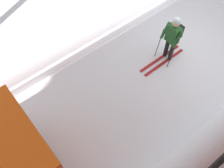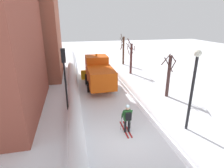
# 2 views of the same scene
# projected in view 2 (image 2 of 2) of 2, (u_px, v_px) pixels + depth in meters

# --- Properties ---
(ground_plane) EXTENTS (80.00, 80.00, 0.00)m
(ground_plane) POSITION_uv_depth(u_px,v_px,m) (99.00, 83.00, 19.38)
(ground_plane) COLOR white
(snowbank_left) EXTENTS (1.10, 36.00, 0.93)m
(snowbank_left) POSITION_uv_depth(u_px,v_px,m) (73.00, 81.00, 18.68)
(snowbank_left) COLOR white
(snowbank_left) RESTS_ON ground
(snowbank_right) EXTENTS (1.10, 36.00, 0.90)m
(snowbank_right) POSITION_uv_depth(u_px,v_px,m) (123.00, 79.00, 19.84)
(snowbank_right) COLOR white
(snowbank_right) RESTS_ON ground
(building_brick_mid) EXTENTS (8.55, 8.46, 15.44)m
(building_brick_mid) POSITION_uv_depth(u_px,v_px,m) (16.00, 7.00, 19.34)
(building_brick_mid) COLOR #9E5642
(building_brick_mid) RESTS_ON ground
(plow_truck) EXTENTS (3.20, 5.98, 3.12)m
(plow_truck) POSITION_uv_depth(u_px,v_px,m) (99.00, 73.00, 17.68)
(plow_truck) COLOR #DB510F
(plow_truck) RESTS_ON ground
(skier) EXTENTS (0.62, 1.80, 1.81)m
(skier) POSITION_uv_depth(u_px,v_px,m) (127.00, 117.00, 10.56)
(skier) COLOR black
(skier) RESTS_ON ground
(traffic_light_pole) EXTENTS (0.28, 0.42, 4.69)m
(traffic_light_pole) POSITION_uv_depth(u_px,v_px,m) (64.00, 70.00, 11.77)
(traffic_light_pole) COLOR black
(traffic_light_pole) RESTS_ON ground
(street_lamp) EXTENTS (0.40, 0.40, 4.88)m
(street_lamp) POSITION_uv_depth(u_px,v_px,m) (193.00, 81.00, 10.18)
(street_lamp) COLOR black
(street_lamp) RESTS_ON ground
(bare_tree_near) EXTENTS (1.24, 1.27, 3.76)m
(bare_tree_near) POSITION_uv_depth(u_px,v_px,m) (169.00, 75.00, 15.36)
(bare_tree_near) COLOR #452D2A
(bare_tree_near) RESTS_ON ground
(bare_tree_mid) EXTENTS (1.24, 1.40, 4.34)m
(bare_tree_mid) POSITION_uv_depth(u_px,v_px,m) (131.00, 57.00, 22.09)
(bare_tree_mid) COLOR #4F2A29
(bare_tree_mid) RESTS_ON ground
(bare_tree_far) EXTENTS (0.81, 1.12, 4.49)m
(bare_tree_far) POSITION_uv_depth(u_px,v_px,m) (123.00, 50.00, 26.77)
(bare_tree_far) COLOR #503325
(bare_tree_far) RESTS_ON ground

